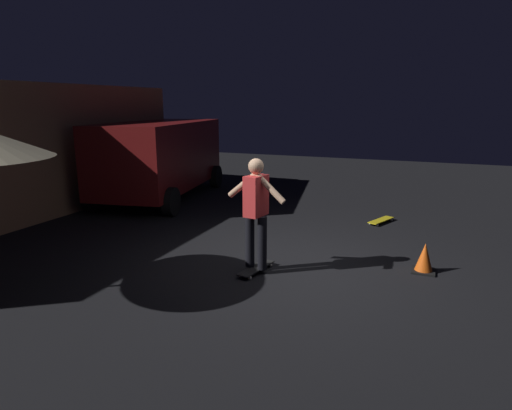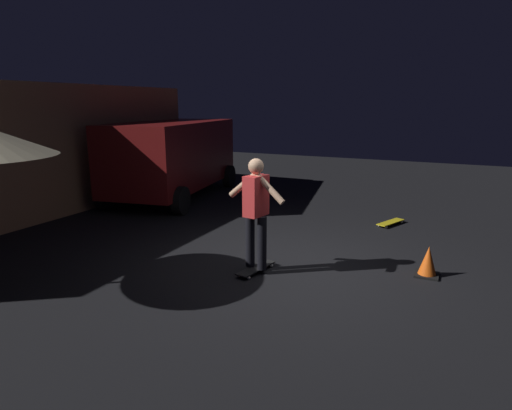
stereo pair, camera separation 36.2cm
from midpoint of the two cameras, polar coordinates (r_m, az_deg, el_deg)
The scene contains 6 objects.
ground_plane at distance 6.87m, azimuth 6.39°, elevation -8.21°, with size 28.00×28.00×0.00m, color black.
parked_van at distance 11.85m, azimuth -10.05°, elevation 6.59°, with size 4.87×2.91×2.03m.
skateboard_ridden at distance 6.64m, azimuth 1.58°, elevation -8.39°, with size 0.80×0.33×0.07m.
skateboard_spare at distance 9.60m, azimuth 18.43°, elevation -2.20°, with size 0.80×0.49×0.07m.
skater at distance 6.35m, azimuth 1.63°, elevation -0.13°, with size 0.41×0.98×1.67m.
traffic_cone at distance 6.99m, azimuth 23.19°, elevation -7.01°, with size 0.34×0.34×0.46m.
Camera 2 is at (-5.99, -2.20, 2.52)m, focal length 30.23 mm.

